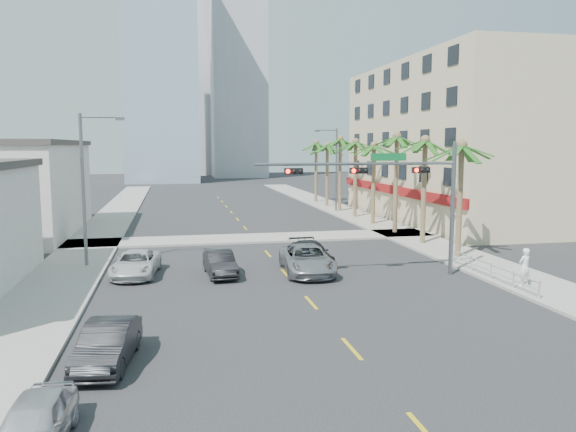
# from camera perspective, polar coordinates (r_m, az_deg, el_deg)

# --- Properties ---
(ground) EXTENTS (260.00, 260.00, 0.00)m
(ground) POSITION_cam_1_polar(r_m,az_deg,el_deg) (22.32, 4.87, -11.54)
(ground) COLOR #262628
(ground) RESTS_ON ground
(sidewalk_right) EXTENTS (4.00, 120.00, 0.15)m
(sidewalk_right) POSITION_cam_1_polar(r_m,az_deg,el_deg) (44.68, 12.43, -2.13)
(sidewalk_right) COLOR gray
(sidewalk_right) RESTS_ON ground
(sidewalk_left) EXTENTS (4.00, 120.00, 0.15)m
(sidewalk_left) POSITION_cam_1_polar(r_m,az_deg,el_deg) (41.32, -19.69, -3.13)
(sidewalk_left) COLOR gray
(sidewalk_left) RESTS_ON ground
(sidewalk_cross) EXTENTS (80.00, 4.00, 0.15)m
(sidewalk_cross) POSITION_cam_1_polar(r_m,az_deg,el_deg) (43.28, -3.38, -2.27)
(sidewalk_cross) COLOR gray
(sidewalk_cross) RESTS_ON ground
(building_right) EXTENTS (15.25, 28.00, 15.00)m
(building_right) POSITION_cam_1_polar(r_m,az_deg,el_deg) (57.56, 17.74, 7.15)
(building_right) COLOR #CDB590
(building_right) RESTS_ON ground
(building_left_far) EXTENTS (11.00, 18.00, 7.20)m
(building_left_far) POSITION_cam_1_polar(r_m,az_deg,el_deg) (50.24, -27.08, 2.31)
(building_left_far) COLOR beige
(building_left_far) RESTS_ON ground
(tower_far_left) EXTENTS (14.00, 14.00, 48.00)m
(tower_far_left) POSITION_cam_1_polar(r_m,az_deg,el_deg) (116.51, -12.85, 15.28)
(tower_far_left) COLOR #99B2C6
(tower_far_left) RESTS_ON ground
(tower_far_right) EXTENTS (12.00, 12.00, 60.00)m
(tower_far_right) POSITION_cam_1_polar(r_m,az_deg,el_deg) (133.11, -5.11, 16.99)
(tower_far_right) COLOR #ADADB2
(tower_far_right) RESTS_ON ground
(tower_far_center) EXTENTS (16.00, 16.00, 42.00)m
(tower_far_center) POSITION_cam_1_polar(r_m,az_deg,el_deg) (145.96, -10.55, 12.46)
(tower_far_center) COLOR #ADADB2
(tower_far_center) RESTS_ON ground
(traffic_signal_mast) EXTENTS (11.12, 0.54, 7.20)m
(traffic_signal_mast) POSITION_cam_1_polar(r_m,az_deg,el_deg) (30.67, 11.17, 3.12)
(traffic_signal_mast) COLOR slate
(traffic_signal_mast) RESTS_ON ground
(palm_tree_0) EXTENTS (4.80, 4.80, 7.80)m
(palm_tree_0) POSITION_cam_1_polar(r_m,az_deg,el_deg) (36.77, 17.23, 6.73)
(palm_tree_0) COLOR brown
(palm_tree_0) RESTS_ON ground
(palm_tree_1) EXTENTS (4.80, 4.80, 8.16)m
(palm_tree_1) POSITION_cam_1_polar(r_m,az_deg,el_deg) (41.41, 13.77, 7.34)
(palm_tree_1) COLOR brown
(palm_tree_1) RESTS_ON ground
(palm_tree_2) EXTENTS (4.80, 4.80, 8.52)m
(palm_tree_2) POSITION_cam_1_polar(r_m,az_deg,el_deg) (46.17, 11.01, 7.80)
(palm_tree_2) COLOR brown
(palm_tree_2) RESTS_ON ground
(palm_tree_3) EXTENTS (4.80, 4.80, 7.80)m
(palm_tree_3) POSITION_cam_1_polar(r_m,az_deg,el_deg) (51.01, 8.75, 6.99)
(palm_tree_3) COLOR brown
(palm_tree_3) RESTS_ON ground
(palm_tree_4) EXTENTS (4.80, 4.80, 8.16)m
(palm_tree_4) POSITION_cam_1_polar(r_m,az_deg,el_deg) (55.92, 6.90, 7.38)
(palm_tree_4) COLOR brown
(palm_tree_4) RESTS_ON ground
(palm_tree_5) EXTENTS (4.80, 4.80, 8.52)m
(palm_tree_5) POSITION_cam_1_polar(r_m,az_deg,el_deg) (60.88, 5.34, 7.71)
(palm_tree_5) COLOR brown
(palm_tree_5) RESTS_ON ground
(palm_tree_6) EXTENTS (4.80, 4.80, 7.80)m
(palm_tree_6) POSITION_cam_1_polar(r_m,az_deg,el_deg) (65.87, 4.02, 7.07)
(palm_tree_6) COLOR brown
(palm_tree_6) RESTS_ON ground
(palm_tree_7) EXTENTS (4.80, 4.80, 8.16)m
(palm_tree_7) POSITION_cam_1_polar(r_m,az_deg,el_deg) (70.90, 2.88, 7.36)
(palm_tree_7) COLOR brown
(palm_tree_7) RESTS_ON ground
(streetlight_left) EXTENTS (2.55, 0.25, 9.00)m
(streetlight_left) POSITION_cam_1_polar(r_m,az_deg,el_deg) (34.69, -19.78, 3.28)
(streetlight_left) COLOR slate
(streetlight_left) RESTS_ON ground
(streetlight_right) EXTENTS (2.55, 0.25, 9.00)m
(streetlight_right) POSITION_cam_1_polar(r_m,az_deg,el_deg) (60.74, 4.77, 5.15)
(streetlight_right) COLOR slate
(streetlight_right) RESTS_ON ground
(guardrail) EXTENTS (0.08, 8.08, 1.00)m
(guardrail) POSITION_cam_1_polar(r_m,az_deg,el_deg) (31.60, 19.96, -5.11)
(guardrail) COLOR silver
(guardrail) RESTS_ON ground
(car_parked_near) EXTENTS (1.70, 3.79, 1.26)m
(car_parked_near) POSITION_cam_1_polar(r_m,az_deg,el_deg) (15.31, -24.40, -18.67)
(car_parked_near) COLOR silver
(car_parked_near) RESTS_ON ground
(car_parked_mid) EXTENTS (2.01, 4.42, 1.40)m
(car_parked_mid) POSITION_cam_1_polar(r_m,az_deg,el_deg) (19.70, -17.86, -12.28)
(car_parked_mid) COLOR black
(car_parked_mid) RESTS_ON ground
(car_parked_far) EXTENTS (2.77, 5.14, 1.37)m
(car_parked_far) POSITION_cam_1_polar(r_m,az_deg,el_deg) (32.12, -15.20, -4.71)
(car_parked_far) COLOR silver
(car_parked_far) RESTS_ON ground
(car_lane_left) EXTENTS (1.75, 4.22, 1.36)m
(car_lane_left) POSITION_cam_1_polar(r_m,az_deg,el_deg) (31.31, -6.92, -4.82)
(car_lane_left) COLOR black
(car_lane_left) RESTS_ON ground
(car_lane_center) EXTENTS (2.97, 5.82, 1.58)m
(car_lane_center) POSITION_cam_1_polar(r_m,az_deg,el_deg) (31.66, 1.93, -4.44)
(car_lane_center) COLOR #A7A7AC
(car_lane_center) RESTS_ON ground
(car_lane_right) EXTENTS (2.10, 4.78, 1.36)m
(car_lane_right) POSITION_cam_1_polar(r_m,az_deg,el_deg) (34.00, 2.34, -3.81)
(car_lane_right) COLOR black
(car_lane_right) RESTS_ON ground
(pedestrian) EXTENTS (0.80, 0.63, 1.91)m
(pedestrian) POSITION_cam_1_polar(r_m,az_deg,el_deg) (30.62, 22.89, -4.79)
(pedestrian) COLOR white
(pedestrian) RESTS_ON sidewalk_right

